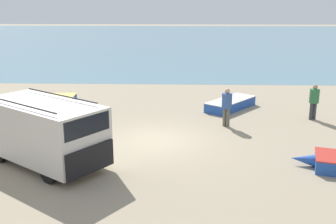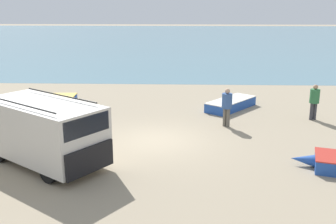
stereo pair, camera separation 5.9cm
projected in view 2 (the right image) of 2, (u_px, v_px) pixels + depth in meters
name	position (u px, v px, depth m)	size (l,w,h in m)	color
ground_plane	(158.00, 140.00, 16.62)	(200.00, 200.00, 0.00)	gray
sea_water	(177.00, 38.00, 66.73)	(120.00, 80.00, 0.01)	slate
parked_van	(44.00, 130.00, 13.88)	(5.10, 4.45, 2.39)	beige
fishing_rowboat_0	(232.00, 104.00, 21.65)	(3.20, 3.73, 0.52)	#234CA3
fishing_rowboat_2	(53.00, 109.00, 20.35)	(1.77, 5.36, 0.64)	#234CA3
fisherman_0	(227.00, 104.00, 18.20)	(0.48, 0.48, 1.82)	#5B564C
fisherman_1	(314.00, 99.00, 19.27)	(0.47, 0.47, 1.78)	#38383D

